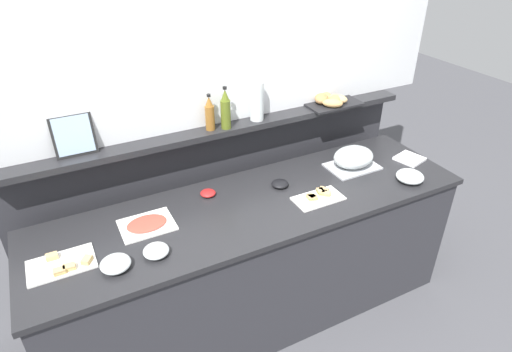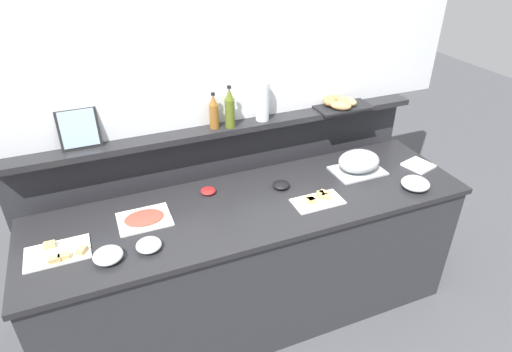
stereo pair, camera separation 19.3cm
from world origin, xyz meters
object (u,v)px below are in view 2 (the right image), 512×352
Objects in this scene: cold_cuts_platter at (144,219)px; framed_picture at (79,128)px; napkin_stack at (418,165)px; water_carafe at (262,101)px; glass_bowl_large at (149,245)px; olive_oil_bottle at (230,109)px; vinegar_bottle_amber at (214,113)px; condiment_bowl_teal at (281,185)px; sandwich_platter_front at (318,200)px; glass_bowl_small at (415,184)px; condiment_bowl_red at (208,191)px; serving_cloche at (359,162)px; glass_bowl_medium at (108,256)px; sandwich_platter_rear at (59,253)px; bread_basket at (340,103)px.

framed_picture is at bearing 119.52° from cold_cuts_platter.
water_carafe is at bearing 152.70° from napkin_stack.
olive_oil_bottle reaches higher than glass_bowl_large.
condiment_bowl_teal is at bearing -50.99° from vinegar_bottle_amber.
water_carafe is at bearing 100.38° from sandwich_platter_front.
glass_bowl_large is 0.75× the size of glass_bowl_small.
condiment_bowl_red is at bearing 149.95° from sandwich_platter_front.
olive_oil_bottle is at bearing 158.69° from napkin_stack.
napkin_stack is (0.21, 0.21, -0.02)m from glass_bowl_small.
water_carafe reaches higher than framed_picture.
serving_cloche reaches higher than glass_bowl_medium.
serving_cloche is at bearing 9.19° from glass_bowl_medium.
napkin_stack is 1.16m from water_carafe.
napkin_stack is at bearing -13.23° from serving_cloche.
sandwich_platter_rear is 0.91m from condiment_bowl_red.
bread_basket is (1.48, 0.38, 0.33)m from cold_cuts_platter.
bread_basket is at bearing 1.28° from olive_oil_bottle.
olive_oil_bottle reaches higher than cold_cuts_platter.
cold_cuts_platter is 0.35m from glass_bowl_medium.
serving_cloche is 1.02m from condiment_bowl_red.
napkin_stack is (0.85, 0.11, -0.00)m from sandwich_platter_front.
sandwich_platter_front reaches higher than cold_cuts_platter.
sandwich_platter_front is 0.47m from serving_cloche.
sandwich_platter_front reaches higher than napkin_stack.
condiment_bowl_teal is (1.32, 0.14, 0.01)m from sandwich_platter_rear.
sandwich_platter_rear and sandwich_platter_front have the same top height.
serving_cloche is at bearing 166.77° from napkin_stack.
bread_basket is (-0.37, 0.48, 0.33)m from napkin_stack.
glass_bowl_medium is (-1.65, -0.27, -0.05)m from serving_cloche.
serving_cloche is at bearing 3.88° from sandwich_platter_rear.
bread_basket is (0.62, 0.37, 0.32)m from condiment_bowl_teal.
sandwich_platter_front is 3.23× the size of condiment_bowl_red.
glass_bowl_medium is 1.09m from vinegar_bottle_amber.
glass_bowl_large is 1.01m from olive_oil_bottle.
glass_bowl_medium is 1.38× the size of condiment_bowl_teal.
glass_bowl_medium reaches higher than condiment_bowl_teal.
bread_basket is (0.83, 0.02, -0.09)m from olive_oil_bottle.
water_carafe is at bearing 21.18° from sandwich_platter_rear.
vinegar_bottle_amber reaches higher than bread_basket.
glass_bowl_medium is at bearing -159.13° from bread_basket.
serving_cloche is 0.47m from bread_basket.
glass_bowl_large reaches higher than condiment_bowl_red.
bread_basket is at bearing 81.25° from serving_cloche.
bread_basket is 0.60m from water_carafe.
olive_oil_bottle is at bearing -4.24° from framed_picture.
condiment_bowl_red is at bearing 160.15° from glass_bowl_small.
olive_oil_bottle reaches higher than water_carafe.
water_carafe reaches higher than glass_bowl_small.
vinegar_bottle_amber is (0.14, 0.26, 0.40)m from condiment_bowl_red.
vinegar_bottle_amber is 0.80m from framed_picture.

